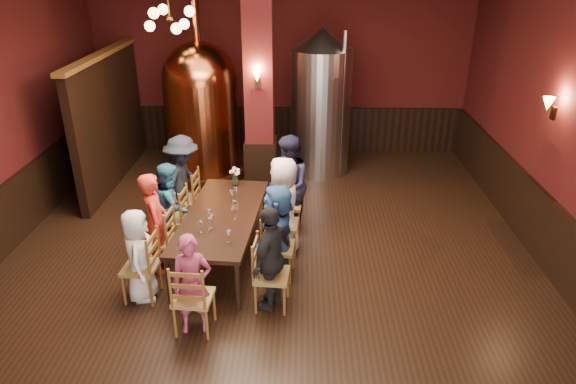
{
  "coord_description": "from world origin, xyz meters",
  "views": [
    {
      "loc": [
        0.46,
        -6.11,
        4.11
      ],
      "look_at": [
        0.28,
        0.2,
        1.16
      ],
      "focal_mm": 32.0,
      "sensor_mm": 36.0,
      "label": 1
    }
  ],
  "objects_px": {
    "person_2": "(171,205)",
    "steel_vessel": "(321,103)",
    "rose_vase": "(235,174)",
    "person_1": "(156,223)",
    "person_0": "(139,255)",
    "dining_table": "(222,218)",
    "copper_kettle": "(202,109)"
  },
  "relations": [
    {
      "from": "person_0",
      "to": "copper_kettle",
      "type": "relative_size",
      "value": 0.34
    },
    {
      "from": "person_0",
      "to": "person_1",
      "type": "bearing_deg",
      "value": -12.08
    },
    {
      "from": "dining_table",
      "to": "copper_kettle",
      "type": "height_order",
      "value": "copper_kettle"
    },
    {
      "from": "steel_vessel",
      "to": "rose_vase",
      "type": "relative_size",
      "value": 9.49
    },
    {
      "from": "person_0",
      "to": "rose_vase",
      "type": "height_order",
      "value": "person_0"
    },
    {
      "from": "copper_kettle",
      "to": "rose_vase",
      "type": "height_order",
      "value": "copper_kettle"
    },
    {
      "from": "dining_table",
      "to": "copper_kettle",
      "type": "relative_size",
      "value": 0.66
    },
    {
      "from": "person_2",
      "to": "steel_vessel",
      "type": "distance_m",
      "value": 3.92
    },
    {
      "from": "person_0",
      "to": "rose_vase",
      "type": "relative_size",
      "value": 4.19
    },
    {
      "from": "person_2",
      "to": "copper_kettle",
      "type": "relative_size",
      "value": 0.36
    },
    {
      "from": "steel_vessel",
      "to": "rose_vase",
      "type": "height_order",
      "value": "steel_vessel"
    },
    {
      "from": "person_1",
      "to": "steel_vessel",
      "type": "distance_m",
      "value": 4.48
    },
    {
      "from": "copper_kettle",
      "to": "steel_vessel",
      "type": "xyz_separation_m",
      "value": [
        2.3,
        0.31,
        0.06
      ]
    },
    {
      "from": "steel_vessel",
      "to": "rose_vase",
      "type": "bearing_deg",
      "value": -119.74
    },
    {
      "from": "person_0",
      "to": "person_2",
      "type": "xyz_separation_m",
      "value": [
        0.1,
        1.33,
        0.05
      ]
    },
    {
      "from": "person_0",
      "to": "person_1",
      "type": "xyz_separation_m",
      "value": [
        0.05,
        0.67,
        0.11
      ]
    },
    {
      "from": "person_0",
      "to": "copper_kettle",
      "type": "bearing_deg",
      "value": -9.27
    },
    {
      "from": "steel_vessel",
      "to": "person_1",
      "type": "bearing_deg",
      "value": -122.31
    },
    {
      "from": "person_2",
      "to": "rose_vase",
      "type": "distance_m",
      "value": 1.11
    },
    {
      "from": "person_0",
      "to": "rose_vase",
      "type": "xyz_separation_m",
      "value": [
        1.0,
        1.93,
        0.32
      ]
    },
    {
      "from": "person_2",
      "to": "rose_vase",
      "type": "relative_size",
      "value": 4.5
    },
    {
      "from": "person_2",
      "to": "steel_vessel",
      "type": "xyz_separation_m",
      "value": [
        2.31,
        3.08,
        0.75
      ]
    },
    {
      "from": "person_2",
      "to": "rose_vase",
      "type": "bearing_deg",
      "value": -63.7
    },
    {
      "from": "dining_table",
      "to": "copper_kettle",
      "type": "distance_m",
      "value": 3.34
    },
    {
      "from": "copper_kettle",
      "to": "person_2",
      "type": "bearing_deg",
      "value": -90.3
    },
    {
      "from": "dining_table",
      "to": "person_1",
      "type": "xyz_separation_m",
      "value": [
        -0.87,
        -0.26,
        0.05
      ]
    },
    {
      "from": "dining_table",
      "to": "rose_vase",
      "type": "bearing_deg",
      "value": 90.13
    },
    {
      "from": "person_0",
      "to": "steel_vessel",
      "type": "relative_size",
      "value": 0.44
    },
    {
      "from": "dining_table",
      "to": "person_2",
      "type": "distance_m",
      "value": 0.91
    },
    {
      "from": "person_2",
      "to": "rose_vase",
      "type": "xyz_separation_m",
      "value": [
        0.9,
        0.6,
        0.27
      ]
    },
    {
      "from": "copper_kettle",
      "to": "rose_vase",
      "type": "relative_size",
      "value": 12.48
    },
    {
      "from": "person_1",
      "to": "rose_vase",
      "type": "bearing_deg",
      "value": -52.58
    }
  ]
}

